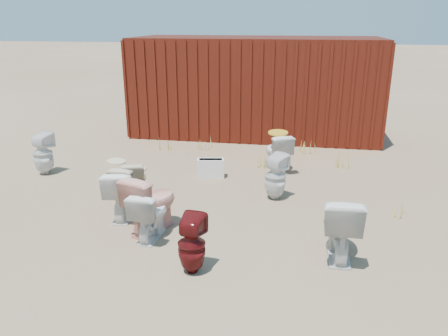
% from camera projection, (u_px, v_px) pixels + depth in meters
% --- Properties ---
extents(ground, '(100.00, 100.00, 0.00)m').
position_uv_depth(ground, '(217.00, 215.00, 6.61)').
color(ground, brown).
rests_on(ground, ground).
extents(shipping_container, '(6.00, 2.40, 2.40)m').
position_uv_depth(shipping_container, '(256.00, 86.00, 11.07)').
color(shipping_container, '#48120C').
rests_on(shipping_container, ground).
extents(toilet_front_a, '(0.52, 0.79, 0.76)m').
position_uv_depth(toilet_front_a, '(122.00, 193.00, 6.43)').
color(toilet_front_a, white).
rests_on(toilet_front_a, ground).
extents(toilet_front_pink, '(0.72, 0.93, 0.84)m').
position_uv_depth(toilet_front_pink, '(152.00, 202.00, 6.01)').
color(toilet_front_pink, tan).
rests_on(toilet_front_pink, ground).
extents(toilet_front_c, '(0.44, 0.70, 0.69)m').
position_uv_depth(toilet_front_c, '(150.00, 214.00, 5.82)').
color(toilet_front_c, silver).
rests_on(toilet_front_c, ground).
extents(toilet_front_maroon, '(0.36, 0.37, 0.71)m').
position_uv_depth(toilet_front_maroon, '(192.00, 244.00, 5.01)').
color(toilet_front_maroon, '#550E0F').
rests_on(toilet_front_maroon, ground).
extents(toilet_front_e, '(0.48, 0.82, 0.83)m').
position_uv_depth(toilet_front_e, '(340.00, 226.00, 5.34)').
color(toilet_front_e, silver).
rests_on(toilet_front_e, ground).
extents(toilet_back_a, '(0.43, 0.44, 0.81)m').
position_uv_depth(toilet_back_a, '(43.00, 154.00, 8.25)').
color(toilet_back_a, white).
rests_on(toilet_back_a, ground).
extents(toilet_back_beige_left, '(0.44, 0.70, 0.67)m').
position_uv_depth(toilet_back_beige_left, '(129.00, 185.00, 6.87)').
color(toilet_back_beige_left, '#C8B292').
rests_on(toilet_back_beige_left, ground).
extents(toilet_back_beige_right, '(0.51, 0.71, 0.65)m').
position_uv_depth(toilet_back_beige_right, '(135.00, 180.00, 7.13)').
color(toilet_back_beige_right, '#C1B08D').
rests_on(toilet_back_beige_right, ground).
extents(toilet_back_yellowlid, '(0.68, 0.84, 0.75)m').
position_uv_depth(toilet_back_yellowlid, '(277.00, 152.00, 8.44)').
color(toilet_back_yellowlid, white).
rests_on(toilet_back_yellowlid, ground).
extents(toilet_back_e, '(0.48, 0.48, 0.77)m').
position_uv_depth(toilet_back_e, '(275.00, 177.00, 7.10)').
color(toilet_back_e, white).
rests_on(toilet_back_e, ground).
extents(yellow_lid, '(0.38, 0.47, 0.02)m').
position_uv_depth(yellow_lid, '(278.00, 133.00, 8.31)').
color(yellow_lid, gold).
rests_on(yellow_lid, toilet_back_yellowlid).
extents(loose_tank, '(0.53, 0.28, 0.35)m').
position_uv_depth(loose_tank, '(211.00, 168.00, 8.15)').
color(loose_tank, white).
rests_on(loose_tank, ground).
extents(loose_lid_near, '(0.54, 0.60, 0.02)m').
position_uv_depth(loose_lid_near, '(137.00, 169.00, 8.63)').
color(loose_lid_near, tan).
rests_on(loose_lid_near, ground).
extents(loose_lid_far, '(0.59, 0.58, 0.02)m').
position_uv_depth(loose_lid_far, '(116.00, 161.00, 9.07)').
color(loose_lid_far, beige).
rests_on(loose_lid_far, ground).
extents(weed_clump_a, '(0.36, 0.36, 0.30)m').
position_uv_depth(weed_clump_a, '(162.00, 143.00, 9.87)').
color(weed_clump_a, tan).
rests_on(weed_clump_a, ground).
extents(weed_clump_b, '(0.32, 0.32, 0.24)m').
position_uv_depth(weed_clump_b, '(266.00, 160.00, 8.78)').
color(weed_clump_b, tan).
rests_on(weed_clump_b, ground).
extents(weed_clump_c, '(0.36, 0.36, 0.33)m').
position_uv_depth(weed_clump_c, '(340.00, 160.00, 8.64)').
color(weed_clump_c, tan).
rests_on(weed_clump_c, ground).
extents(weed_clump_d, '(0.30, 0.30, 0.27)m').
position_uv_depth(weed_clump_d, '(205.00, 144.00, 9.92)').
color(weed_clump_d, tan).
rests_on(weed_clump_d, ground).
extents(weed_clump_e, '(0.34, 0.34, 0.28)m').
position_uv_depth(weed_clump_e, '(307.00, 147.00, 9.60)').
color(weed_clump_e, tan).
rests_on(weed_clump_e, ground).
extents(weed_clump_f, '(0.28, 0.28, 0.21)m').
position_uv_depth(weed_clump_f, '(399.00, 210.00, 6.53)').
color(weed_clump_f, tan).
rests_on(weed_clump_f, ground).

